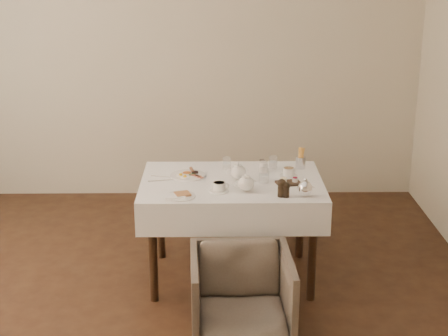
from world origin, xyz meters
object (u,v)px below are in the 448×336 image
armchair_near (241,298)px  armchair_far (242,201)px  teapot_centre (238,171)px  breakfast_plate (188,175)px  table (232,196)px

armchair_near → armchair_far: armchair_near is taller
armchair_near → teapot_centre: 1.01m
armchair_near → breakfast_plate: size_ratio=2.48×
armchair_near → breakfast_plate: breakfast_plate is taller
breakfast_plate → teapot_centre: 0.37m
table → armchair_near: 0.90m
armchair_near → armchair_far: size_ratio=1.02×
armchair_far → breakfast_plate: (-0.42, -0.71, 0.48)m
armchair_near → table: bearing=90.4°
armchair_far → teapot_centre: teapot_centre is taller
breakfast_plate → armchair_far: bearing=72.6°
table → breakfast_plate: breakfast_plate is taller
armchair_far → teapot_centre: (-0.06, -0.79, 0.54)m
armchair_near → teapot_centre: teapot_centre is taller
armchair_near → teapot_centre: (0.00, 0.85, 0.53)m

